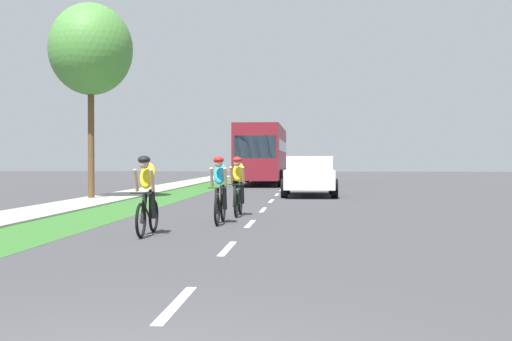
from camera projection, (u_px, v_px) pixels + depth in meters
The scene contains 12 objects.
ground_plane at pixel (272, 200), 24.32m from camera, with size 120.00×120.00×0.00m, color #38383A.
grass_verge at pixel (156, 200), 24.67m from camera, with size 2.05×70.00×0.01m, color #2D6026.
sidewalk_concrete at pixel (103, 199), 24.83m from camera, with size 1.99×70.00×0.10m, color #9E998E.
lane_markings_center at pixel (277, 195), 28.30m from camera, with size 0.12×53.49×0.01m.
cyclist_lead at pixel (147, 194), 13.09m from camera, with size 0.42×1.72×1.58m.
cyclist_trailing at pixel (220, 189), 15.43m from camera, with size 0.42×1.72×1.58m.
cyclist_distant at pixel (238, 186), 17.59m from camera, with size 0.42×1.72×1.58m.
pickup_white at pixel (309, 176), 27.25m from camera, with size 2.22×5.10×1.64m.
bus_maroon at pixel (263, 152), 40.56m from camera, with size 2.78×11.60×3.48m.
sedan_silver at pixel (309, 168), 56.75m from camera, with size 1.98×4.30×1.52m.
suv_red at pixel (282, 165), 68.01m from camera, with size 2.15×4.70×1.79m.
street_tree_near at pixel (91, 50), 25.04m from camera, with size 3.16×3.16×7.44m.
Camera 1 is at (1.37, -4.27, 1.50)m, focal length 46.35 mm.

